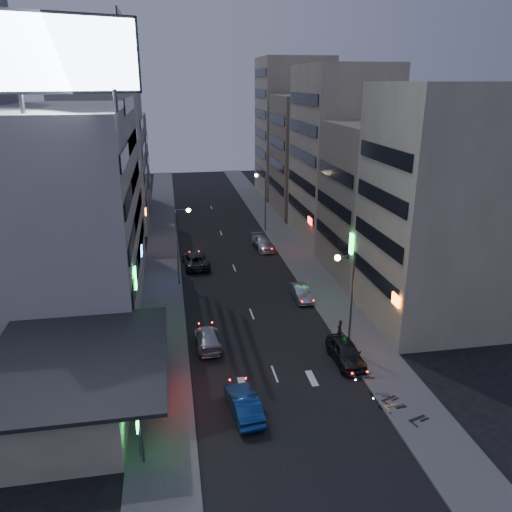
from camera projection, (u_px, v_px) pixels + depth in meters
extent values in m
plane|color=black|center=(287.00, 408.00, 32.34)|extent=(180.00, 180.00, 0.00)
cube|color=#4C4C4F|center=(163.00, 260.00, 58.89)|extent=(4.00, 120.00, 0.12)
cube|color=#4C4C4F|center=(294.00, 252.00, 61.50)|extent=(4.00, 120.00, 0.12)
cube|color=#B9AD91|center=(64.00, 388.00, 31.31)|extent=(8.00, 12.00, 3.60)
cube|color=black|center=(77.00, 359.00, 30.83)|extent=(11.00, 13.00, 0.25)
cube|color=black|center=(145.00, 362.00, 31.72)|extent=(0.12, 4.00, 0.90)
cube|color=#FF1E14|center=(146.00, 362.00, 31.73)|extent=(0.04, 3.70, 0.70)
cube|color=#B1B1AC|center=(56.00, 210.00, 45.16)|extent=(14.00, 24.00, 18.00)
cube|color=#B9AD91|center=(437.00, 209.00, 41.23)|extent=(10.00, 11.00, 20.00)
cube|color=gray|center=(384.00, 201.00, 52.66)|extent=(11.00, 12.00, 16.00)
cube|color=#B9AD91|center=(340.00, 156.00, 63.66)|extent=(10.00, 14.00, 22.00)
cube|color=#B1B1AC|center=(103.00, 158.00, 68.30)|extent=(11.00, 10.00, 20.00)
cube|color=gray|center=(110.00, 162.00, 81.13)|extent=(12.00, 10.00, 15.00)
cube|color=gray|center=(311.00, 155.00, 78.35)|extent=(11.00, 12.00, 18.00)
cube|color=#B9AD91|center=(293.00, 128.00, 90.44)|extent=(12.00, 12.00, 24.00)
cylinder|color=#595B60|center=(22.00, 101.00, 32.80)|extent=(0.30, 0.30, 1.50)
cylinder|color=#595B60|center=(115.00, 101.00, 33.78)|extent=(0.30, 0.30, 1.50)
cube|color=black|center=(63.00, 54.00, 32.31)|extent=(9.52, 3.75, 5.00)
cube|color=#BFDBFF|center=(64.00, 53.00, 32.13)|extent=(9.04, 3.34, 4.60)
cylinder|color=#595B60|center=(351.00, 304.00, 37.58)|extent=(0.16, 0.16, 8.00)
cylinder|color=#595B60|center=(346.00, 256.00, 36.17)|extent=(1.40, 0.10, 0.10)
sphere|color=#FFD88C|center=(338.00, 258.00, 36.11)|extent=(0.44, 0.44, 0.44)
cylinder|color=#595B60|center=(177.00, 248.00, 50.39)|extent=(0.16, 0.16, 8.00)
cylinder|color=#595B60|center=(182.00, 210.00, 49.21)|extent=(1.40, 0.10, 0.10)
sphere|color=#FFD88C|center=(188.00, 210.00, 49.34)|extent=(0.44, 0.44, 0.44)
cylinder|color=#595B60|center=(265.00, 202.00, 69.17)|extent=(0.16, 0.16, 8.00)
cylinder|color=#595B60|center=(261.00, 174.00, 67.76)|extent=(1.40, 0.10, 0.10)
sphere|color=#FFD88C|center=(256.00, 175.00, 67.70)|extent=(0.44, 0.44, 0.44)
imported|color=#232327|center=(346.00, 352.00, 37.36)|extent=(2.04, 4.84, 1.64)
imported|color=#ACAFB5|center=(301.00, 293.00, 48.24)|extent=(1.49, 4.13, 1.35)
imported|color=#29292E|center=(195.00, 260.00, 56.72)|extent=(3.07, 6.01, 1.62)
imported|color=#ADB0B6|center=(263.00, 243.00, 62.72)|extent=(2.56, 5.42, 1.53)
imported|color=navy|center=(244.00, 404.00, 31.47)|extent=(2.11, 4.79, 1.53)
imported|color=#AFB1B8|center=(208.00, 338.00, 39.65)|extent=(2.05, 4.76, 1.37)
imported|color=black|center=(340.00, 329.00, 40.64)|extent=(0.69, 0.64, 1.59)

